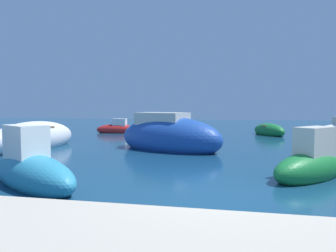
{
  "coord_description": "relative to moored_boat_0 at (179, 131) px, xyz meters",
  "views": [
    {
      "loc": [
        0.35,
        -6.43,
        2.0
      ],
      "look_at": [
        -2.76,
        9.26,
        0.97
      ],
      "focal_mm": 32.88,
      "sensor_mm": 36.0,
      "label": 1
    }
  ],
  "objects": [
    {
      "name": "moored_boat_8",
      "position": [
        5.92,
        2.54,
        -0.09
      ],
      "size": [
        2.48,
        3.21,
        1.06
      ],
      "rotation": [
        0.0,
        0.0,
        5.21
      ],
      "color": "#197233",
      "rests_on": "ground"
    },
    {
      "name": "moored_boat_7",
      "position": [
        0.5,
        -5.8,
        0.22
      ],
      "size": [
        5.68,
        4.05,
        2.15
      ],
      "rotation": [
        0.0,
        0.0,
        5.88
      ],
      "color": "#1E479E",
      "rests_on": "ground"
    },
    {
      "name": "moored_boat_3",
      "position": [
        -5.92,
        -6.5,
        0.07
      ],
      "size": [
        2.32,
        5.53,
        1.65
      ],
      "rotation": [
        0.0,
        0.0,
        4.62
      ],
      "color": "white",
      "rests_on": "ground"
    },
    {
      "name": "moored_boat_4",
      "position": [
        5.44,
        -10.53,
        0.01
      ],
      "size": [
        2.81,
        2.93,
        1.64
      ],
      "rotation": [
        0.0,
        0.0,
        3.97
      ],
      "color": "#197233",
      "rests_on": "ground"
    },
    {
      "name": "moored_boat_6",
      "position": [
        -1.71,
        -12.72,
        0.02
      ],
      "size": [
        3.86,
        3.0,
        1.75
      ],
      "rotation": [
        0.0,
        0.0,
        5.73
      ],
      "color": "teal",
      "rests_on": "ground"
    },
    {
      "name": "moored_boat_10",
      "position": [
        -5.02,
        2.14,
        -0.09
      ],
      "size": [
        3.14,
        1.08,
        1.26
      ],
      "rotation": [
        0.0,
        0.0,
        3.18
      ],
      "color": "#B21E1E",
      "rests_on": "ground"
    },
    {
      "name": "moored_boat_0",
      "position": [
        0.0,
        0.0,
        0.0
      ],
      "size": [
        1.63,
        3.47,
        1.64
      ],
      "rotation": [
        0.0,
        0.0,
        4.52
      ],
      "color": "gold",
      "rests_on": "ground"
    },
    {
      "name": "ground",
      "position": [
        2.84,
        -13.15,
        -0.39
      ],
      "size": [
        80.0,
        80.0,
        0.0
      ],
      "primitive_type": "plane",
      "color": "navy"
    },
    {
      "name": "moored_boat_5",
      "position": [
        -9.26,
        -0.69,
        -0.04
      ],
      "size": [
        2.72,
        4.26,
        1.22
      ],
      "rotation": [
        0.0,
        0.0,
        1.94
      ],
      "color": "white",
      "rests_on": "ground"
    }
  ]
}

